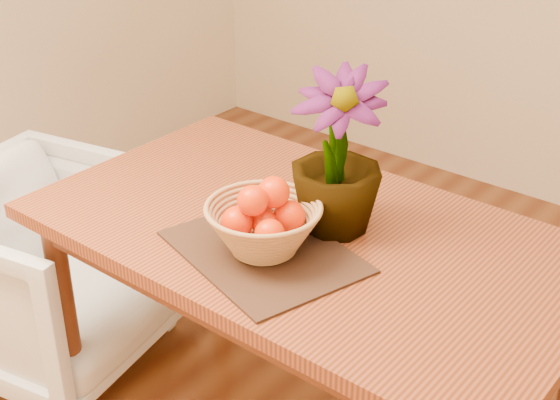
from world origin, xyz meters
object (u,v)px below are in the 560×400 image
Objects in this scene: wicker_basket at (264,230)px; armchair at (48,261)px; table at (306,258)px; potted_plant at (337,154)px.

armchair is (-0.92, 0.00, -0.46)m from wicker_basket.
potted_plant is (0.05, 0.04, 0.29)m from table.
table is at bearing 86.49° from wicker_basket.
table is at bearing -162.58° from potted_plant.
potted_plant is at bearing 73.28° from wicker_basket.
potted_plant reaches higher than armchair.
table is at bearing -92.53° from armchair.
table is 0.22m from wicker_basket.
wicker_basket is 0.39× the size of armchair.
armchair is at bearing -170.67° from table.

